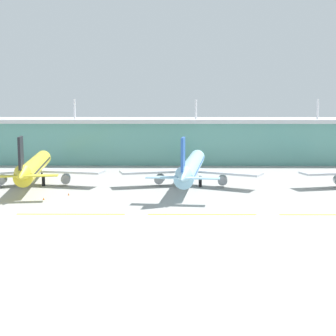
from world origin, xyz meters
TOP-DOWN VIEW (x-y plane):
  - ground_plane at (0.00, 0.00)m, footprint 600.00×600.00m
  - terminal_building at (-0.00, 111.13)m, footprint 288.00×34.00m
  - airliner_near_middle at (-58.43, 41.67)m, footprint 48.36×65.31m
  - airliner_center at (-4.22, 41.86)m, footprint 48.50×71.99m
  - taxiway_stripe_mid_west at (-37.00, -3.82)m, footprint 28.00×0.70m
  - taxiway_stripe_centre at (-3.00, -3.82)m, footprint 28.00×0.70m
  - taxiway_stripe_mid_east at (31.00, -3.82)m, footprint 28.00×0.70m
  - safety_cone_left_wingtip at (-48.90, 15.72)m, footprint 0.56×0.56m
  - safety_cone_nose_front at (-42.93, 23.12)m, footprint 0.56×0.56m

SIDE VIEW (x-z plane):
  - ground_plane at x=0.00m, z-range 0.00..0.00m
  - taxiway_stripe_mid_west at x=-37.00m, z-range 0.00..0.04m
  - taxiway_stripe_centre at x=-3.00m, z-range 0.00..0.04m
  - taxiway_stripe_mid_east at x=31.00m, z-range 0.00..0.04m
  - safety_cone_left_wingtip at x=-48.90m, z-range 0.00..0.70m
  - safety_cone_nose_front at x=-42.93m, z-range 0.00..0.70m
  - airliner_near_middle at x=-58.43m, z-range -3.00..15.90m
  - airliner_center at x=-4.22m, z-range -2.99..15.91m
  - terminal_building at x=0.00m, z-range -4.30..25.45m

